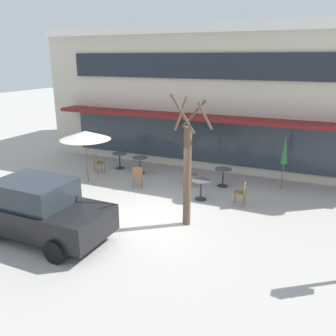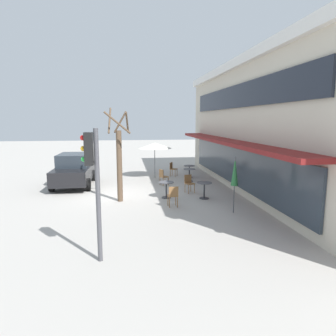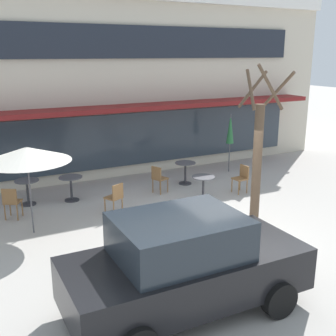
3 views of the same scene
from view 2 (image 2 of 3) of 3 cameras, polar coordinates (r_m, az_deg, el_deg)
The scene contains 15 objects.
ground_plane at distance 14.85m, azimuth -9.94°, elevation -5.00°, with size 80.00×80.00×0.00m, color #ADA8A0.
building_facade at distance 17.20m, azimuth 25.38°, elevation 7.23°, with size 17.65×9.10×6.56m.
cafe_table_near_wall at distance 18.90m, azimuth 4.08°, elevation -0.26°, with size 0.70×0.70×0.76m.
cafe_table_streetside at distance 13.91m, azimuth -0.34°, elevation -3.65°, with size 0.70×0.70×0.76m.
cafe_table_by_tree at distance 17.66m, azimuth 4.09°, elevation -0.92°, with size 0.70×0.70×0.76m.
cafe_table_mid_patio at distance 13.89m, azimuth 6.93°, elevation -3.74°, with size 0.70×0.70×0.76m.
patio_umbrella_green_folded at distance 11.74m, azimuth 12.61°, elevation -0.72°, with size 0.28×0.28×2.20m.
patio_umbrella_cream_folded at distance 18.64m, azimuth -2.55°, elevation 4.30°, with size 2.10×2.10×2.20m.
cafe_chair_0 at distance 16.62m, azimuth -0.98°, elevation -1.51°, with size 0.53×0.53×0.89m.
cafe_chair_1 at distance 14.97m, azimuth 4.02°, elevation -2.72°, with size 0.51×0.51×0.89m.
cafe_chair_2 at distance 12.46m, azimuth 0.97°, elevation -5.12°, with size 0.42×0.42×0.89m.
cafe_chair_3 at distance 19.29m, azimuth 0.88°, elevation -0.02°, with size 0.55×0.55×0.89m.
parked_sedan at distance 17.25m, azimuth -17.42°, elevation -0.34°, with size 4.22×2.06×1.76m.
street_tree at distance 13.29m, azimuth -9.27°, elevation 1.51°, with size 1.04×1.11×4.13m.
traffic_light_pole at distance 7.59m, azimuth -14.07°, elevation -0.99°, with size 0.26×0.44×3.40m.
Camera 2 is at (14.40, 0.57, 3.59)m, focal length 32.00 mm.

